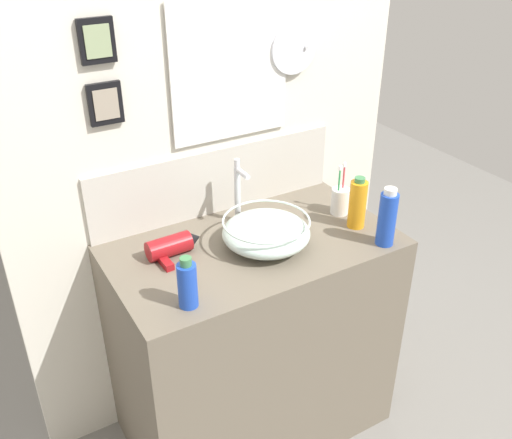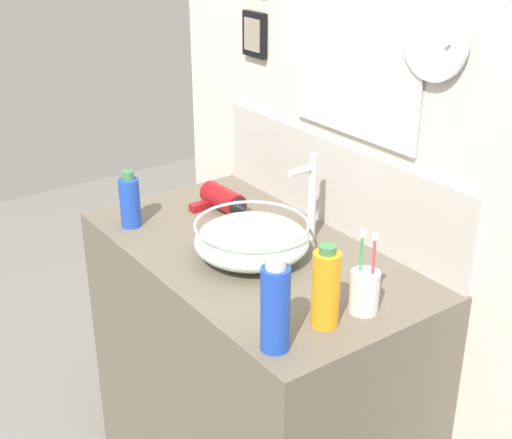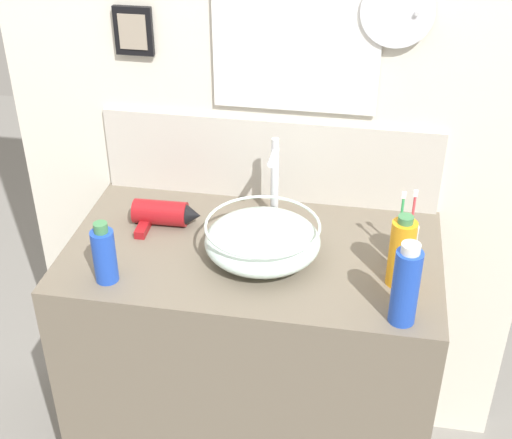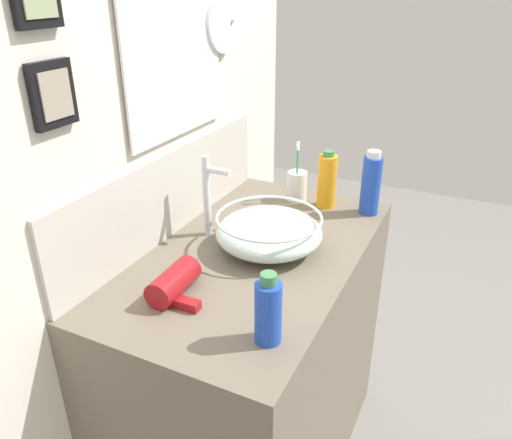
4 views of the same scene
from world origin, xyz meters
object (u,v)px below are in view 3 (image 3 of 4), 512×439
object	(u,v)px
shampoo_bottle	(104,255)
spray_bottle	(401,252)
hair_drier	(165,214)
toothbrush_cup	(404,241)
lotion_bottle	(406,285)
faucet	(274,176)
glass_bowl_sink	(263,240)

from	to	relation	value
shampoo_bottle	spray_bottle	size ratio (longest dim) A/B	0.86
shampoo_bottle	spray_bottle	bearing A→B (deg)	8.97
hair_drier	toothbrush_cup	distance (m)	0.69
toothbrush_cup	spray_bottle	bearing A→B (deg)	-95.14
spray_bottle	lotion_bottle	bearing A→B (deg)	-86.44
hair_drier	lotion_bottle	world-z (taller)	lotion_bottle
shampoo_bottle	lotion_bottle	size ratio (longest dim) A/B	0.78
hair_drier	spray_bottle	distance (m)	0.70
toothbrush_cup	shampoo_bottle	distance (m)	0.80
shampoo_bottle	lotion_bottle	xyz separation A→B (m)	(0.76, -0.03, 0.03)
lotion_bottle	hair_drier	bearing A→B (deg)	154.98
faucet	hair_drier	world-z (taller)	faucet
glass_bowl_sink	shampoo_bottle	bearing A→B (deg)	-155.83
spray_bottle	lotion_bottle	size ratio (longest dim) A/B	0.92
toothbrush_cup	lotion_bottle	bearing A→B (deg)	-90.19
spray_bottle	glass_bowl_sink	bearing A→B (deg)	171.69
faucet	hair_drier	distance (m)	0.34
hair_drier	lotion_bottle	bearing A→B (deg)	-25.02
toothbrush_cup	spray_bottle	size ratio (longest dim) A/B	1.04
glass_bowl_sink	toothbrush_cup	size ratio (longest dim) A/B	1.49
toothbrush_cup	shampoo_bottle	xyz separation A→B (m)	(-0.76, -0.23, 0.02)
faucet	spray_bottle	distance (m)	0.45
glass_bowl_sink	toothbrush_cup	distance (m)	0.38
hair_drier	shampoo_bottle	world-z (taller)	shampoo_bottle
shampoo_bottle	lotion_bottle	distance (m)	0.76
hair_drier	shampoo_bottle	bearing A→B (deg)	-104.27
faucet	spray_bottle	world-z (taller)	faucet
glass_bowl_sink	hair_drier	distance (m)	0.33
glass_bowl_sink	faucet	size ratio (longest dim) A/B	1.22
glass_bowl_sink	spray_bottle	world-z (taller)	spray_bottle
faucet	toothbrush_cup	bearing A→B (deg)	-20.52
faucet	toothbrush_cup	distance (m)	0.41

